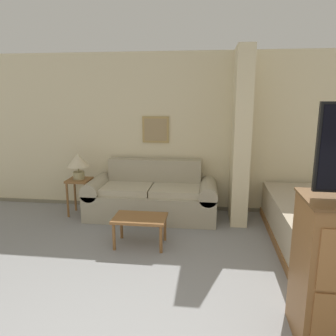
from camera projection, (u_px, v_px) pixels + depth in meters
name	position (u px, v px, depth m)	size (l,w,h in m)	color
wall_back	(181.00, 133.00, 5.45)	(7.70, 0.16, 2.60)	beige
wall_partition_pillar	(241.00, 137.00, 4.92)	(0.24, 0.74, 2.60)	beige
couch	(152.00, 197.00, 5.25)	(2.07, 0.84, 0.88)	tan
coffee_table	(140.00, 221.00, 4.21)	(0.68, 0.44, 0.39)	brown
side_table	(80.00, 187.00, 5.31)	(0.36, 0.36, 0.59)	brown
table_lamp	(78.00, 162.00, 5.22)	(0.34, 0.34, 0.42)	tan
bed	(329.00, 224.00, 4.28)	(1.43, 2.18, 0.54)	brown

